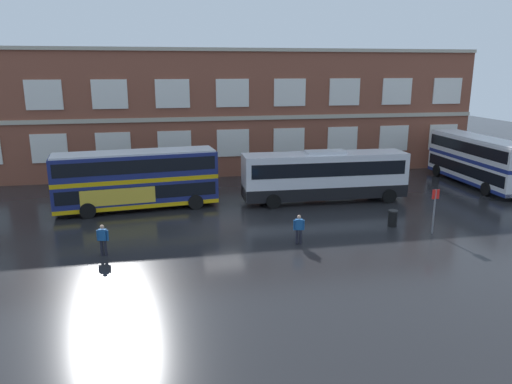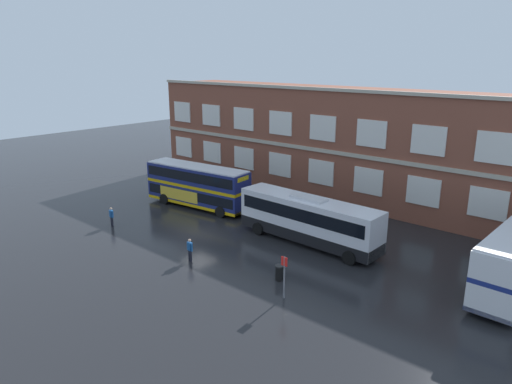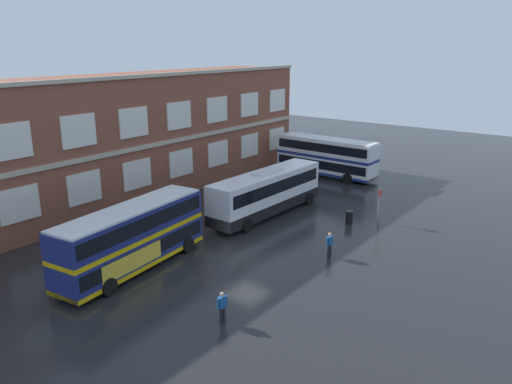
{
  "view_description": "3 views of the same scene",
  "coord_description": "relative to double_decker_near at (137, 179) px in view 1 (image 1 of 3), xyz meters",
  "views": [
    {
      "loc": [
        -3.6,
        -28.76,
        9.58
      ],
      "look_at": [
        2.51,
        2.13,
        1.52
      ],
      "focal_mm": 34.0,
      "sensor_mm": 36.0,
      "label": 1
    },
    {
      "loc": [
        27.7,
        -24.31,
        14.14
      ],
      "look_at": [
        3.66,
        3.15,
        3.58
      ],
      "focal_mm": 33.02,
      "sensor_mm": 36.0,
      "label": 2
    },
    {
      "loc": [
        -23.9,
        -18.79,
        13.75
      ],
      "look_at": [
        4.99,
        3.03,
        2.94
      ],
      "focal_mm": 35.13,
      "sensor_mm": 36.0,
      "label": 3
    }
  ],
  "objects": [
    {
      "name": "brick_terminal_building",
      "position": [
        8.13,
        13.1,
        3.35
      ],
      "size": [
        46.61,
        8.19,
        11.29
      ],
      "color": "brown",
      "rests_on": "ground"
    },
    {
      "name": "bus_stand_flag",
      "position": [
        17.44,
        -8.76,
        -0.51
      ],
      "size": [
        0.44,
        0.1,
        2.7
      ],
      "color": "slate",
      "rests_on": "ground"
    },
    {
      "name": "ground_plane",
      "position": [
        5.38,
        -2.88,
        -2.15
      ],
      "size": [
        120.0,
        120.0,
        0.0
      ],
      "primitive_type": "plane",
      "color": "black"
    },
    {
      "name": "double_decker_middle",
      "position": [
        27.66,
        1.8,
        0.0
      ],
      "size": [
        3.03,
        11.05,
        4.07
      ],
      "color": "silver",
      "rests_on": "ground"
    },
    {
      "name": "double_decker_near",
      "position": [
        0.0,
        0.0,
        0.0
      ],
      "size": [
        11.22,
        3.8,
        4.07
      ],
      "color": "navy",
      "rests_on": "ground"
    },
    {
      "name": "second_passenger",
      "position": [
        -1.44,
        -8.62,
        -1.22
      ],
      "size": [
        0.64,
        0.32,
        1.7
      ],
      "color": "black",
      "rests_on": "ground"
    },
    {
      "name": "waiting_passenger",
      "position": [
        9.1,
        -8.95,
        -1.22
      ],
      "size": [
        0.64,
        0.3,
        1.7
      ],
      "color": "black",
      "rests_on": "ground"
    },
    {
      "name": "station_litter_bin",
      "position": [
        15.73,
        -7.04,
        -1.63
      ],
      "size": [
        0.6,
        0.6,
        1.03
      ],
      "color": "black",
      "rests_on": "ground"
    },
    {
      "name": "touring_coach",
      "position": [
        13.44,
        -0.59,
        -0.24
      ],
      "size": [
        12.05,
        3.08,
        3.8
      ],
      "color": "silver",
      "rests_on": "ground"
    }
  ]
}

